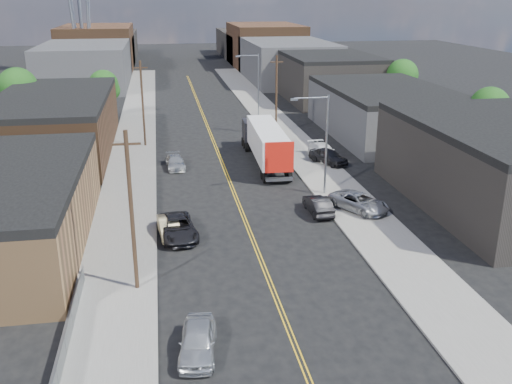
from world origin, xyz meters
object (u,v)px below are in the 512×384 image
object	(u,v)px
car_left_a	(198,341)
car_right_lot_c	(328,156)
car_left_b	(169,227)
car_left_d	(175,162)
car_right_lot_b	(323,152)
semi_truck	(264,140)
car_right_oncoming	(318,205)
car_right_lot_a	(359,202)
car_left_c	(178,228)

from	to	relation	value
car_left_a	car_right_lot_c	xyz separation A→B (m)	(16.00, 31.24, 0.19)
car_left_b	car_left_d	world-z (taller)	car_left_b
car_left_a	car_right_lot_c	distance (m)	35.10
car_right_lot_b	car_left_a	bearing A→B (deg)	-120.93
semi_truck	car_right_lot_c	size ratio (longest dim) A/B	3.42
car_right_oncoming	car_right_lot_a	distance (m)	3.43
car_right_lot_a	car_right_lot_b	world-z (taller)	car_right_lot_b
car_right_lot_c	car_left_b	bearing A→B (deg)	-163.61
car_left_d	car_right_lot_c	distance (m)	16.07
semi_truck	car_right_lot_c	xyz separation A→B (m)	(6.50, -2.17, -1.44)
car_right_oncoming	car_right_lot_b	distance (m)	16.17
car_left_a	car_right_lot_a	size ratio (longest dim) A/B	0.84
car_left_b	car_right_lot_b	size ratio (longest dim) A/B	0.79
semi_truck	car_left_c	xyz separation A→B (m)	(-9.94, -18.59, -1.62)
car_left_b	car_right_lot_c	bearing A→B (deg)	37.11
car_left_b	car_right_lot_a	xyz separation A→B (m)	(15.65, 2.29, 0.20)
semi_truck	car_right_oncoming	world-z (taller)	semi_truck
car_left_a	car_left_b	xyz separation A→B (m)	(-1.06, 15.24, -0.07)
car_right_lot_a	car_right_lot_c	size ratio (longest dim) A/B	1.13
semi_truck	car_right_oncoming	bearing A→B (deg)	-81.84
car_left_b	car_right_lot_a	bearing A→B (deg)	2.28
car_left_b	car_right_lot_b	bearing A→B (deg)	40.49
car_left_b	car_right_lot_c	world-z (taller)	car_right_lot_c
car_left_a	car_right_lot_c	size ratio (longest dim) A/B	0.95
car_left_d	car_left_c	bearing A→B (deg)	-95.33
car_left_a	car_left_b	size ratio (longest dim) A/B	1.06
car_left_c	car_right_oncoming	world-z (taller)	car_left_c
car_right_oncoming	car_right_lot_a	size ratio (longest dim) A/B	0.84
car_left_a	car_left_d	size ratio (longest dim) A/B	1.01
car_left_a	car_left_c	bearing A→B (deg)	99.34
car_left_c	car_right_lot_b	distance (m)	24.69
car_left_a	car_right_oncoming	bearing A→B (deg)	65.55
semi_truck	car_left_d	distance (m)	9.68
semi_truck	car_right_lot_a	world-z (taller)	semi_truck
semi_truck	car_right_lot_b	bearing A→B (deg)	0.56
semi_truck	car_right_lot_b	distance (m)	6.67
car_right_lot_a	car_right_oncoming	bearing A→B (deg)	144.87
car_left_c	car_right_lot_c	size ratio (longest dim) A/B	1.17
semi_truck	car_right_lot_a	distance (m)	16.74
semi_truck	car_right_lot_b	xyz separation A→B (m)	(6.50, -0.17, -1.47)
car_right_oncoming	car_right_lot_b	bearing A→B (deg)	-108.67
semi_truck	car_right_lot_a	bearing A→B (deg)	-70.19
semi_truck	car_left_d	world-z (taller)	semi_truck
car_left_a	car_left_b	world-z (taller)	car_left_a
car_left_a	car_right_lot_a	distance (m)	22.80
car_left_c	car_right_oncoming	distance (m)	11.99
car_right_lot_a	car_right_lot_c	bearing A→B (deg)	53.59
car_right_lot_b	semi_truck	bearing A→B (deg)	173.28
car_left_b	car_left_c	size ratio (longest dim) A/B	0.76
car_right_lot_a	car_right_lot_b	xyz separation A→B (m)	(1.41, 15.71, 0.03)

